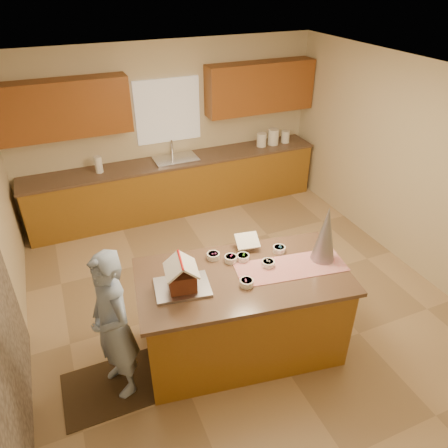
{
  "coord_description": "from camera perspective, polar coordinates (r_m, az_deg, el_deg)",
  "views": [
    {
      "loc": [
        -1.77,
        -3.75,
        3.65
      ],
      "look_at": [
        -0.1,
        0.2,
        1.0
      ],
      "focal_mm": 33.97,
      "sensor_mm": 36.0,
      "label": 1
    }
  ],
  "objects": [
    {
      "name": "candy_bowls",
      "position": [
        4.34,
        3.1,
        -4.99
      ],
      "size": [
        0.82,
        0.66,
        0.06
      ],
      "color": "teal",
      "rests_on": "island_top"
    },
    {
      "name": "island_top",
      "position": [
        4.22,
        2.58,
        -7.08
      ],
      "size": [
        2.24,
        1.4,
        0.04
      ],
      "primitive_type": "cube",
      "rotation": [
        0.0,
        0.0,
        -0.15
      ],
      "color": "brown",
      "rests_on": "island_base"
    },
    {
      "name": "cookbook",
      "position": [
        4.52,
        3.15,
        -2.26
      ],
      "size": [
        0.27,
        0.23,
        0.11
      ],
      "primitive_type": "cube",
      "rotation": [
        -1.13,
        0.0,
        -0.15
      ],
      "color": "white",
      "rests_on": "island_top"
    },
    {
      "name": "gingerbread_house",
      "position": [
        3.98,
        -5.72,
        -7.02
      ],
      "size": [
        0.35,
        0.36,
        0.32
      ],
      "color": "#592B17",
      "rests_on": "baking_tray"
    },
    {
      "name": "sink",
      "position": [
        7.01,
        -6.5,
        8.34
      ],
      "size": [
        0.7,
        0.45,
        0.12
      ],
      "primitive_type": "cube",
      "color": "silver",
      "rests_on": "back_counter_top"
    },
    {
      "name": "upper_cabinet_left",
      "position": [
        6.56,
        -20.82,
        14.27
      ],
      "size": [
        1.85,
        0.35,
        0.8
      ],
      "primitive_type": "cube",
      "color": "brown",
      "rests_on": "wall_back"
    },
    {
      "name": "window_curtain",
      "position": [
        7.0,
        -7.57,
        14.86
      ],
      "size": [
        1.05,
        0.03,
        1.0
      ],
      "primitive_type": "cube",
      "color": "white",
      "rests_on": "wall_back"
    },
    {
      "name": "canister_c",
      "position": [
        7.73,
        8.26,
        11.56
      ],
      "size": [
        0.15,
        0.15,
        0.21
      ],
      "primitive_type": "cylinder",
      "color": "white",
      "rests_on": "back_counter_top"
    },
    {
      "name": "table_runner",
      "position": [
        4.35,
        8.98,
        -5.73
      ],
      "size": [
        1.17,
        0.57,
        0.01
      ],
      "primitive_type": "cube",
      "rotation": [
        0.0,
        0.0,
        -0.15
      ],
      "color": "#B10C19",
      "rests_on": "island_top"
    },
    {
      "name": "boy",
      "position": [
        4.13,
        -14.74,
        -13.18
      ],
      "size": [
        0.54,
        0.67,
        1.59
      ],
      "primitive_type": "imported",
      "rotation": [
        0.0,
        0.0,
        -1.26
      ],
      "color": "#90A7CD",
      "rests_on": "rug"
    },
    {
      "name": "canister_b",
      "position": [
        7.6,
        6.64,
        11.58
      ],
      "size": [
        0.19,
        0.19,
        0.27
      ],
      "primitive_type": "cylinder",
      "color": "white",
      "rests_on": "back_counter_top"
    },
    {
      "name": "wall_back",
      "position": [
        7.12,
        -7.46,
        12.61
      ],
      "size": [
        5.5,
        5.5,
        0.0
      ],
      "primitive_type": "plane",
      "color": "beige",
      "rests_on": "floor"
    },
    {
      "name": "wall_right",
      "position": [
        6.13,
        23.97,
        6.88
      ],
      "size": [
        5.5,
        5.5,
        0.0
      ],
      "primitive_type": "plane",
      "color": "beige",
      "rests_on": "floor"
    },
    {
      "name": "canister_a",
      "position": [
        7.51,
        5.07,
        11.23
      ],
      "size": [
        0.17,
        0.17,
        0.23
      ],
      "primitive_type": "cylinder",
      "color": "white",
      "rests_on": "back_counter_top"
    },
    {
      "name": "floor",
      "position": [
        5.52,
        1.79,
        -9.66
      ],
      "size": [
        5.5,
        5.5,
        0.0
      ],
      "primitive_type": "plane",
      "color": "tan",
      "rests_on": "ground"
    },
    {
      "name": "upper_cabinet_right",
      "position": [
        7.35,
        4.88,
        17.85
      ],
      "size": [
        1.85,
        0.35,
        0.8
      ],
      "primitive_type": "cube",
      "color": "brown",
      "rests_on": "wall_back"
    },
    {
      "name": "wall_front",
      "position": [
        3.07,
        25.72,
        -21.22
      ],
      "size": [
        5.5,
        5.5,
        0.0
      ],
      "primitive_type": "plane",
      "color": "beige",
      "rests_on": "floor"
    },
    {
      "name": "island_base",
      "position": [
        4.56,
        2.43,
        -12.12
      ],
      "size": [
        2.14,
        1.3,
        0.98
      ],
      "primitive_type": "cube",
      "rotation": [
        0.0,
        0.0,
        -0.15
      ],
      "color": "brown",
      "rests_on": "floor"
    },
    {
      "name": "faucet",
      "position": [
        7.11,
        -7.02,
        10.12
      ],
      "size": [
        0.03,
        0.03,
        0.28
      ],
      "primitive_type": "cylinder",
      "color": "silver",
      "rests_on": "back_counter_top"
    },
    {
      "name": "back_counter_base",
      "position": [
        7.2,
        -6.29,
        5.06
      ],
      "size": [
        4.8,
        0.6,
        0.88
      ],
      "primitive_type": "cube",
      "color": "brown",
      "rests_on": "floor"
    },
    {
      "name": "rug",
      "position": [
        4.71,
        -13.98,
        -20.27
      ],
      "size": [
        1.08,
        0.7,
        0.01
      ],
      "primitive_type": "cube",
      "color": "black",
      "rests_on": "floor"
    },
    {
      "name": "back_counter_top",
      "position": [
        7.01,
        -6.5,
        8.42
      ],
      "size": [
        4.85,
        0.63,
        0.04
      ],
      "primitive_type": "cube",
      "color": "brown",
      "rests_on": "back_counter_base"
    },
    {
      "name": "tinsel_tree",
      "position": [
        4.36,
        13.53,
        -1.32
      ],
      "size": [
        0.28,
        0.28,
        0.61
      ],
      "primitive_type": "cone",
      "rotation": [
        0.0,
        0.0,
        -0.15
      ],
      "color": "#B3B3C0",
      "rests_on": "island_top"
    },
    {
      "name": "ceiling",
      "position": [
        4.25,
        2.42,
        18.78
      ],
      "size": [
        5.5,
        5.5,
        0.0
      ],
      "primitive_type": "plane",
      "color": "silver",
      "rests_on": "floor"
    },
    {
      "name": "baking_tray",
      "position": [
        4.06,
        -5.62,
        -8.47
      ],
      "size": [
        0.57,
        0.45,
        0.03
      ],
      "primitive_type": "cube",
      "rotation": [
        0.0,
        0.0,
        -0.15
      ],
      "color": "silver",
      "rests_on": "island_top"
    },
    {
      "name": "paper_towel",
      "position": [
        6.75,
        -16.54,
        7.68
      ],
      "size": [
        0.12,
        0.12,
        0.25
      ],
      "primitive_type": "cylinder",
      "color": "white",
      "rests_on": "back_counter_top"
    }
  ]
}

